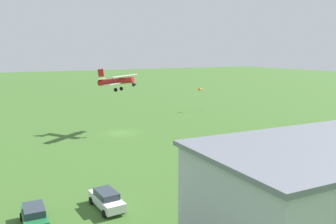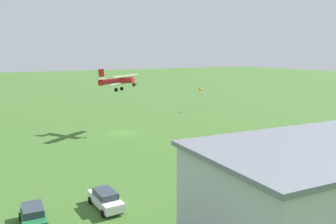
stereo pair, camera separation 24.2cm
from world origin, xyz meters
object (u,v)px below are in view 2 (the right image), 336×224
object	(u,v)px
biplane	(118,81)
person_watching_takeoff	(244,155)
car_black	(325,152)
windsock	(202,91)
person_by_parked_cars	(307,145)
car_green	(33,216)
car_white	(106,199)

from	to	relation	value
biplane	person_watching_takeoff	distance (m)	26.34
car_black	windsock	xyz separation A→B (m)	(-7.59, -38.88, 3.77)
person_by_parked_cars	windsock	xyz separation A→B (m)	(-6.63, -35.23, 3.79)
car_black	car_green	world-z (taller)	car_black
biplane	car_black	size ratio (longest dim) A/B	1.87
biplane	person_by_parked_cars	xyz separation A→B (m)	(-17.84, 24.69, -7.71)
car_black	person_by_parked_cars	bearing A→B (deg)	-104.85
biplane	windsock	bearing A→B (deg)	-156.70
biplane	car_white	bearing A→B (deg)	66.74
car_green	windsock	xyz separation A→B (m)	(-42.84, -39.66, 3.77)
car_black	car_green	size ratio (longest dim) A/B	0.93
biplane	person_by_parked_cars	world-z (taller)	biplane
car_white	person_watching_takeoff	size ratio (longest dim) A/B	2.61
car_white	windsock	distance (m)	53.98
car_black	car_white	bearing A→B (deg)	0.80
car_black	person_watching_takeoff	bearing A→B (deg)	-22.75
car_white	person_by_parked_cars	world-z (taller)	person_by_parked_cars
car_black	car_green	bearing A→B (deg)	1.27
person_watching_takeoff	car_green	bearing A→B (deg)	10.97
car_white	person_by_parked_cars	xyz separation A→B (m)	(-30.20, -4.06, 0.01)
car_green	person_watching_takeoff	world-z (taller)	person_watching_takeoff
car_green	windsock	world-z (taller)	windsock
car_green	person_watching_takeoff	xyz separation A→B (m)	(-25.38, -4.92, 0.05)
car_black	car_white	xyz separation A→B (m)	(29.23, 0.41, -0.02)
car_green	person_watching_takeoff	bearing A→B (deg)	-169.03
car_green	biplane	bearing A→B (deg)	-122.24
biplane	car_white	world-z (taller)	biplane
car_white	person_watching_takeoff	distance (m)	19.90
person_watching_takeoff	windsock	size ratio (longest dim) A/B	0.34
person_watching_takeoff	windsock	bearing A→B (deg)	-116.67
car_black	windsock	bearing A→B (deg)	-101.05
car_black	person_by_parked_cars	world-z (taller)	person_by_parked_cars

